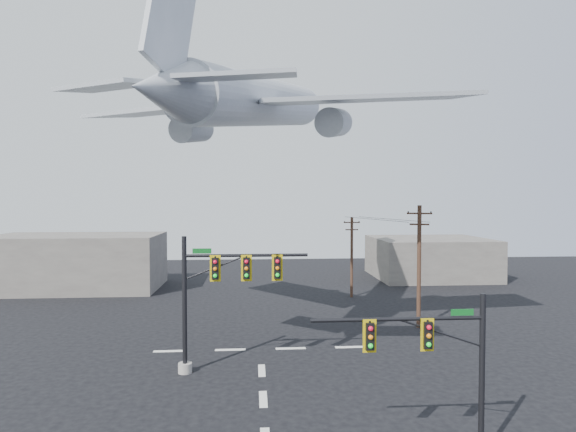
{
  "coord_description": "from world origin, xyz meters",
  "views": [
    {
      "loc": [
        -0.47,
        -19.56,
        9.94
      ],
      "look_at": [
        1.31,
        5.0,
        9.08
      ],
      "focal_mm": 30.0,
      "sensor_mm": 36.0,
      "label": 1
    }
  ],
  "objects": [
    {
      "name": "building_right",
      "position": [
        22.0,
        40.0,
        2.5
      ],
      "size": [
        14.0,
        12.0,
        5.0
      ],
      "primitive_type": "cube",
      "color": "slate",
      "rests_on": "ground"
    },
    {
      "name": "utility_pole_b",
      "position": [
        9.48,
        28.37,
        4.26
      ],
      "size": [
        1.65,
        0.27,
        8.14
      ],
      "rotation": [
        0.0,
        0.0,
        -0.06
      ],
      "color": "#40281B",
      "rests_on": "ground"
    },
    {
      "name": "lane_markings",
      "position": [
        0.0,
        5.33,
        0.01
      ],
      "size": [
        14.0,
        21.2,
        0.01
      ],
      "color": "silver",
      "rests_on": "ground"
    },
    {
      "name": "signal_mast_near",
      "position": [
        6.71,
        -2.22,
        3.47
      ],
      "size": [
        6.86,
        0.7,
        6.39
      ],
      "color": "#9A948C",
      "rests_on": "ground"
    },
    {
      "name": "signal_mast_far",
      "position": [
        -2.62,
        7.93,
        4.43
      ],
      "size": [
        7.45,
        0.86,
        7.84
      ],
      "color": "#9A948C",
      "rests_on": "ground"
    },
    {
      "name": "building_left",
      "position": [
        -20.0,
        35.0,
        3.0
      ],
      "size": [
        18.0,
        10.0,
        6.0
      ],
      "primitive_type": "cube",
      "color": "slate",
      "rests_on": "ground"
    },
    {
      "name": "airliner",
      "position": [
        0.08,
        14.77,
        16.78
      ],
      "size": [
        27.82,
        30.25,
        8.26
      ],
      "rotation": [
        0.0,
        -0.15,
        1.2
      ],
      "color": "#AAB0B7"
    },
    {
      "name": "power_lines",
      "position": [
        10.89,
        22.46,
        8.17
      ],
      "size": [
        4.42,
        11.82,
        0.03
      ],
      "color": "black"
    },
    {
      "name": "utility_pole_a",
      "position": [
        12.3,
        16.55,
        4.96
      ],
      "size": [
        1.81,
        0.81,
        9.48
      ],
      "rotation": [
        0.0,
        0.0,
        -0.38
      ],
      "color": "#40281B",
      "rests_on": "ground"
    }
  ]
}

